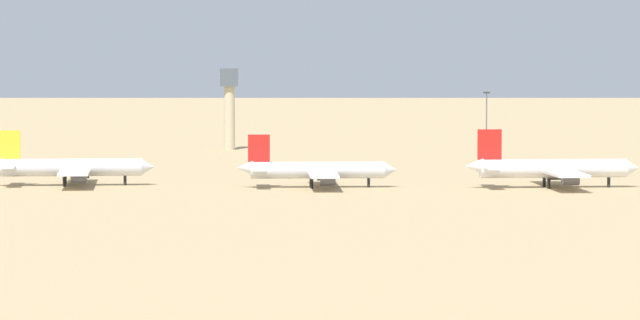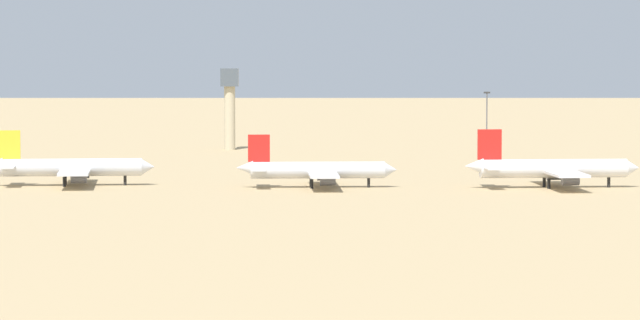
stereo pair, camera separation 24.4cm
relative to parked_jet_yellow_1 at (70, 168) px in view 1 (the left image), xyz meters
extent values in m
plane|color=tan|center=(53.50, -4.91, -3.99)|extent=(4000.00, 4000.00, 0.00)
pyramid|color=slate|center=(15.40, 1055.47, 42.87)|extent=(422.01, 406.18, 93.72)
cylinder|color=silver|center=(0.37, 0.03, 0.04)|extent=(30.91, 6.13, 3.84)
cone|color=silver|center=(17.02, 1.28, 0.04)|extent=(3.14, 3.85, 3.65)
cube|color=yellow|center=(-13.03, -0.98, 5.07)|extent=(5.01, 0.85, 6.24)
cube|color=silver|center=(-13.32, 2.85, 0.42)|extent=(3.55, 6.74, 0.35)
cube|color=silver|center=(-12.74, -4.81, 0.42)|extent=(3.55, 6.74, 0.35)
cube|color=silver|center=(1.32, 0.10, -0.54)|extent=(8.81, 31.11, 0.54)
cylinder|color=slate|center=(1.74, 7.35, -1.88)|extent=(3.60, 2.36, 2.11)
cylinder|color=slate|center=(2.82, -7.01, -1.88)|extent=(3.60, 2.36, 2.11)
cylinder|color=black|center=(12.00, 0.90, -2.94)|extent=(0.67, 0.67, 2.11)
cylinder|color=black|center=(-1.24, 2.22, -2.94)|extent=(0.67, 0.67, 2.11)
cylinder|color=black|center=(-0.89, -2.38, -2.94)|extent=(0.67, 0.67, 2.11)
cylinder|color=silver|center=(54.14, -6.06, -0.19)|extent=(29.06, 4.42, 3.62)
cone|color=silver|center=(69.88, -5.63, -0.19)|extent=(2.81, 3.51, 3.44)
cone|color=silver|center=(38.39, -6.50, 0.35)|extent=(3.70, 3.18, 3.08)
cube|color=red|center=(41.47, -6.41, 4.56)|extent=(4.72, 0.58, 5.88)
cube|color=silver|center=(41.37, -2.79, 0.17)|extent=(3.07, 6.23, 0.33)
cube|color=silver|center=(41.57, -10.03, 0.17)|extent=(3.07, 6.23, 0.33)
cube|color=silver|center=(55.04, -6.04, -0.74)|extent=(6.95, 29.13, 0.51)
cylinder|color=slate|center=(55.76, 0.77, -2.00)|extent=(3.31, 2.08, 1.99)
cylinder|color=slate|center=(56.13, -12.80, -2.00)|extent=(3.31, 2.08, 1.99)
cylinder|color=black|center=(65.14, -5.76, -3.00)|extent=(0.63, 0.63, 1.99)
cylinder|color=black|center=(52.72, -3.93, -3.00)|extent=(0.63, 0.63, 1.99)
cylinder|color=black|center=(52.84, -8.27, -3.00)|extent=(0.63, 0.63, 1.99)
cylinder|color=white|center=(104.89, -7.44, 0.20)|extent=(32.13, 6.10, 3.99)
cone|color=white|center=(122.22, -6.29, 0.20)|extent=(3.24, 3.98, 3.79)
cone|color=white|center=(87.57, -8.59, 0.80)|extent=(4.21, 3.65, 3.39)
cube|color=red|center=(90.95, -8.37, 5.44)|extent=(5.21, 0.84, 6.49)
cube|color=white|center=(90.69, -4.38, 0.60)|extent=(3.64, 6.98, 0.36)
cube|color=white|center=(91.22, -12.35, 0.60)|extent=(3.64, 6.98, 0.36)
cube|color=white|center=(105.89, -7.37, -0.40)|extent=(8.89, 32.32, 0.56)
cylinder|color=slate|center=(106.39, 0.16, -1.80)|extent=(3.73, 2.43, 2.20)
cylinder|color=slate|center=(107.38, -14.78, -1.80)|extent=(3.73, 2.43, 2.20)
cylinder|color=black|center=(117.00, -6.63, -2.90)|extent=(0.70, 0.70, 2.20)
cylinder|color=black|center=(103.24, -5.15, -2.90)|extent=(0.70, 0.70, 2.20)
cylinder|color=black|center=(103.56, -9.93, -2.90)|extent=(0.70, 0.70, 2.20)
cylinder|color=#C6B793|center=(30.71, 129.51, 5.28)|extent=(3.20, 3.20, 18.54)
cube|color=#4C5660|center=(30.71, 129.51, 17.16)|extent=(5.20, 5.20, 5.23)
cylinder|color=#59595E|center=(103.32, 106.63, 4.54)|extent=(0.36, 0.36, 17.06)
cube|color=#333333|center=(103.32, 106.63, 13.32)|extent=(1.80, 0.50, 0.50)
camera|label=1|loc=(47.50, -385.03, 27.18)|focal=99.13mm
camera|label=2|loc=(47.74, -385.04, 27.18)|focal=99.13mm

